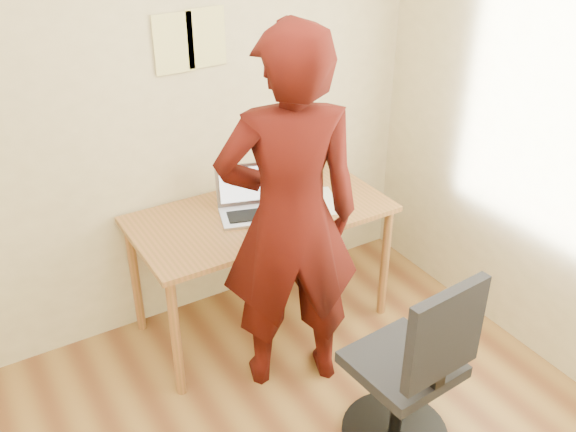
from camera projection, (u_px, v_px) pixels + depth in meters
room at (308, 279)px, 1.88m from camera, size 3.58×3.58×2.78m
desk at (261, 226)px, 3.52m from camera, size 1.40×0.70×0.74m
laptop at (249, 204)px, 3.45m from camera, size 0.40×0.37×0.24m
paper_sheet at (316, 202)px, 3.57m from camera, size 0.32×0.38×0.00m
phone at (301, 222)px, 3.37m from camera, size 0.07×0.13×0.01m
wall_note_left at (174, 44)px, 3.19m from camera, size 0.21×0.00×0.30m
wall_note_mid at (206, 37)px, 3.26m from camera, size 0.21×0.00×0.30m
wall_note_right at (313, 62)px, 3.67m from camera, size 0.18×0.00×0.24m
office_chair at (412, 378)px, 2.84m from camera, size 0.51×0.51×0.97m
person at (290, 220)px, 3.00m from camera, size 0.80×0.66×1.88m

